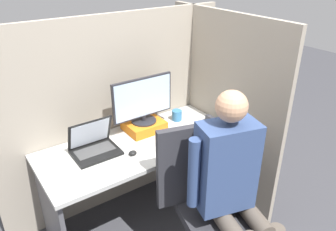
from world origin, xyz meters
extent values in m
cube|color=gray|center=(0.00, 0.66, 0.80)|extent=(1.97, 0.04, 1.59)
cube|color=gray|center=(0.76, 0.25, 0.80)|extent=(0.04, 1.26, 1.59)
cube|color=#B7B7B2|center=(0.00, 0.32, 0.69)|extent=(1.47, 0.64, 0.03)
cube|color=#4C4C51|center=(-0.70, 0.32, 0.34)|extent=(0.03, 0.54, 0.67)
cube|color=#4C4C51|center=(0.70, 0.32, 0.34)|extent=(0.03, 0.54, 0.67)
cube|color=orange|center=(0.14, 0.47, 0.74)|extent=(0.29, 0.25, 0.08)
cylinder|color=#232328|center=(0.14, 0.47, 0.79)|extent=(0.20, 0.20, 0.01)
cylinder|color=#232328|center=(0.14, 0.47, 0.81)|extent=(0.04, 0.04, 0.04)
cube|color=#232328|center=(0.14, 0.48, 0.98)|extent=(0.51, 0.02, 0.32)
cube|color=silver|center=(0.14, 0.46, 0.98)|extent=(0.48, 0.00, 0.29)
cube|color=black|center=(-0.32, 0.37, 0.71)|extent=(0.32, 0.24, 0.02)
cube|color=#424242|center=(-0.32, 0.38, 0.72)|extent=(0.27, 0.13, 0.00)
cube|color=black|center=(-0.32, 0.44, 0.84)|extent=(0.32, 0.10, 0.23)
cube|color=silver|center=(-0.32, 0.44, 0.84)|extent=(0.28, 0.08, 0.20)
ellipsoid|color=black|center=(-0.12, 0.21, 0.72)|extent=(0.06, 0.05, 0.03)
cube|color=#2D2D33|center=(0.66, 0.25, 0.73)|extent=(0.04, 0.13, 0.05)
cone|color=orange|center=(0.14, 0.08, 0.72)|extent=(0.04, 0.11, 0.04)
cylinder|color=green|center=(0.14, 0.14, 0.72)|extent=(0.02, 0.02, 0.02)
cube|color=#2D2D33|center=(0.16, -0.41, 0.43)|extent=(0.57, 0.57, 0.07)
cube|color=#2D2D33|center=(0.09, -0.16, 0.74)|extent=(0.43, 0.17, 0.57)
cylinder|color=brown|center=(0.11, -0.51, 0.52)|extent=(0.19, 0.34, 0.11)
cylinder|color=brown|center=(0.28, -0.55, 0.52)|extent=(0.19, 0.34, 0.11)
cube|color=#334775|center=(0.16, -0.41, 0.85)|extent=(0.38, 0.28, 0.56)
sphere|color=tan|center=(0.16, -0.41, 1.24)|extent=(0.18, 0.18, 0.18)
cylinder|color=#334775|center=(-0.03, -0.36, 0.85)|extent=(0.07, 0.07, 0.45)
cylinder|color=#334775|center=(0.36, -0.47, 0.85)|extent=(0.07, 0.07, 0.45)
cylinder|color=teal|center=(0.45, 0.46, 0.75)|extent=(0.08, 0.08, 0.09)
camera|label=1|loc=(-1.02, -1.51, 1.97)|focal=35.00mm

